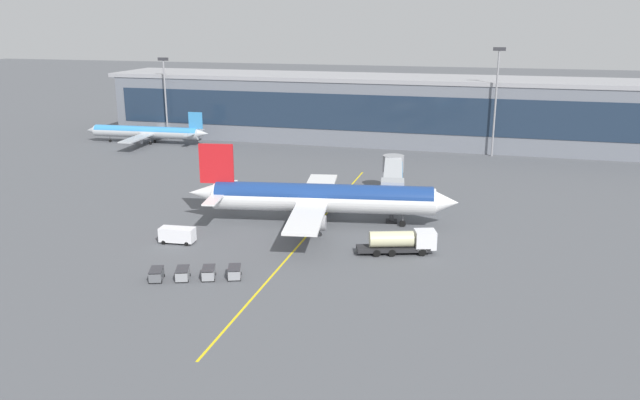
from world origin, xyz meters
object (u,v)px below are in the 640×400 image
at_px(baggage_cart_1, 183,274).
at_px(crew_van, 177,234).
at_px(baggage_cart_0, 156,274).
at_px(main_airliner, 321,198).
at_px(baggage_cart_3, 235,272).
at_px(commuter_jet_far, 147,132).
at_px(fuel_tanker, 402,241).
at_px(baggage_cart_2, 209,273).

bearing_deg(baggage_cart_1, crew_van, 119.97).
xyz_separation_m(crew_van, baggage_cart_0, (3.93, -13.12, -0.53)).
bearing_deg(baggage_cart_1, baggage_cart_0, -160.52).
distance_m(main_airliner, baggage_cart_1, 28.38).
height_order(main_airliner, baggage_cart_3, main_airliner).
distance_m(baggage_cart_0, commuter_jet_far, 92.94).
relative_size(crew_van, baggage_cart_3, 1.71).
bearing_deg(baggage_cart_0, crew_van, 106.69).
xyz_separation_m(fuel_tanker, baggage_cart_1, (-24.96, -16.18, -0.96)).
bearing_deg(commuter_jet_far, baggage_cart_2, -55.99).
relative_size(baggage_cart_2, commuter_jet_far, 0.09).
relative_size(baggage_cart_3, commuter_jet_far, 0.09).
xyz_separation_m(baggage_cart_3, commuter_jet_far, (-55.76, 77.11, 2.22)).
relative_size(baggage_cart_0, commuter_jet_far, 0.09).
bearing_deg(baggage_cart_1, baggage_cart_2, 19.48).
relative_size(fuel_tanker, baggage_cart_1, 3.67).
height_order(main_airliner, fuel_tanker, main_airliner).
distance_m(main_airliner, crew_van, 22.86).
xyz_separation_m(crew_van, baggage_cart_3, (12.98, -9.91, -0.53)).
bearing_deg(fuel_tanker, commuter_jet_far, 139.83).
bearing_deg(fuel_tanker, main_airliner, 145.11).
xyz_separation_m(baggage_cart_1, commuter_jet_far, (-49.73, 79.24, 2.22)).
distance_m(crew_van, commuter_jet_far, 79.68).
height_order(fuel_tanker, baggage_cart_0, fuel_tanker).
bearing_deg(baggage_cart_2, main_airliner, 72.30).
bearing_deg(baggage_cart_0, baggage_cart_3, 19.48).
relative_size(baggage_cart_0, baggage_cart_2, 1.00).
height_order(baggage_cart_0, commuter_jet_far, commuter_jet_far).
relative_size(crew_van, baggage_cart_0, 1.71).
bearing_deg(main_airliner, commuter_jet_far, 138.71).
bearing_deg(main_airliner, baggage_cart_3, -101.68).
xyz_separation_m(baggage_cart_1, baggage_cart_2, (3.02, 1.07, 0.00)).
bearing_deg(crew_van, baggage_cart_0, -73.31).
bearing_deg(baggage_cart_3, baggage_cart_0, -160.52).
bearing_deg(baggage_cart_3, baggage_cart_2, -160.52).
bearing_deg(baggage_cart_2, fuel_tanker, 34.56).
bearing_deg(baggage_cart_1, baggage_cart_3, 19.48).
height_order(baggage_cart_1, baggage_cart_3, same).
bearing_deg(baggage_cart_3, main_airliner, 78.32).
xyz_separation_m(baggage_cart_0, baggage_cart_1, (3.02, 1.07, 0.00)).
distance_m(baggage_cart_3, commuter_jet_far, 95.19).
height_order(main_airliner, commuter_jet_far, main_airliner).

